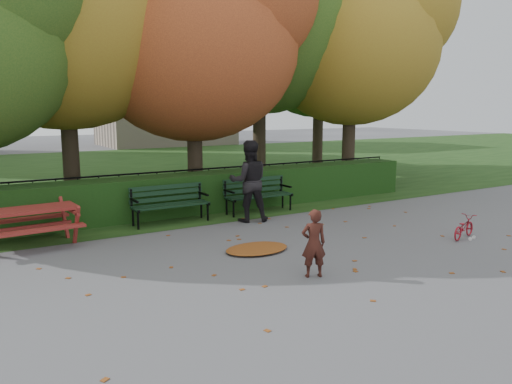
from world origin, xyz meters
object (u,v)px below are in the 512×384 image
tree_b (78,0)px  tree_d (274,5)px  child (314,243)px  bicycle (464,227)px  tree_e (364,34)px  picnic_table (29,217)px  bench_left (169,201)px  bench_right (257,192)px  adult (249,181)px  tree_c (207,29)px  tree_g (329,42)px

tree_b → tree_d: tree_d is taller
child → bicycle: bearing=-155.2°
tree_d → tree_e: bearing=-28.9°
picnic_table → bicycle: (7.72, -3.98, -0.35)m
tree_b → tree_e: tree_b is taller
tree_b → bench_left: size_ratio=4.88×
bench_right → adult: bearing=-131.9°
bicycle → picnic_table: bearing=47.8°
child → tree_c: bearing=-81.9°
bicycle → bench_right: bearing=11.8°
tree_d → bench_left: (-5.18, -3.53, -5.46)m
tree_c → bench_right: (0.27, -2.26, -4.30)m
picnic_table → bench_left: bearing=5.0°
tree_g → child: size_ratio=7.78×
bench_right → bicycle: 5.02m
tree_g → picnic_table: tree_g is taller
child → tree_e: bearing=-115.9°
bench_right → child: (-1.86, -4.76, 0.03)m
tree_d → bench_left: tree_d is taller
tree_d → adult: bearing=-128.9°
tree_b → adult: bearing=-53.7°
tree_e → adult: 7.93m
bench_left → tree_g: bearing=32.2°
tree_c → bench_right: 4.87m
bench_left → picnic_table: 3.11m
tree_c → picnic_table: size_ratio=4.31×
tree_d → adult: 7.50m
tree_e → tree_d: bearing=151.1°
tree_d → adult: size_ratio=4.99×
tree_d → bicycle: (-0.53, -8.01, -5.74)m
bench_left → bench_right: 2.40m
tree_g → adult: 11.39m
tree_e → tree_g: size_ratio=0.95×
tree_d → tree_e: 3.15m
bench_left → tree_b: bearing=110.6°
bench_right → bicycle: size_ratio=2.00×
adult → bench_right: bearing=-111.2°
child → bench_left: bearing=-62.6°
tree_g → bicycle: bearing=-115.3°
tree_b → picnic_table: bearing=-118.5°
bench_right → tree_d: bearing=51.8°
adult → tree_d: bearing=-108.3°
tree_e → picnic_table: 12.06m
bench_left → picnic_table: size_ratio=0.97×
tree_c → adult: size_ratio=4.17×
tree_e → bicycle: tree_e is taller
tree_e → bench_left: tree_e is taller
tree_d → tree_g: bearing=29.6°
tree_b → bicycle: tree_b is taller
tree_c → bench_right: size_ratio=4.44×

